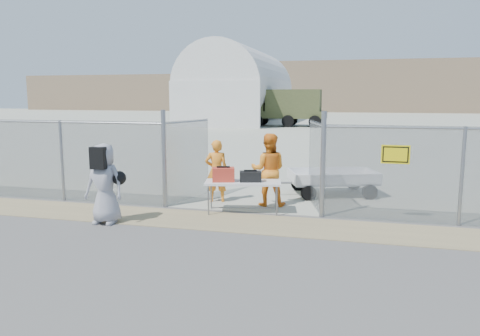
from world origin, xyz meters
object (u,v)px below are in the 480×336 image
(folding_table, at_px, (243,197))
(security_worker_left, at_px, (217,171))
(visitor, at_px, (104,184))
(utility_trailer, at_px, (333,182))
(security_worker_right, at_px, (268,170))

(folding_table, xyz_separation_m, security_worker_left, (-0.99, 0.98, 0.46))
(visitor, xyz_separation_m, utility_trailer, (4.76, 4.37, -0.52))
(folding_table, height_order, security_worker_left, security_worker_left)
(folding_table, bearing_deg, visitor, -160.26)
(folding_table, xyz_separation_m, security_worker_right, (0.45, 0.91, 0.56))
(folding_table, distance_m, utility_trailer, 3.33)
(visitor, bearing_deg, folding_table, 30.87)
(folding_table, distance_m, security_worker_left, 1.46)
(visitor, height_order, utility_trailer, visitor)
(folding_table, height_order, utility_trailer, folding_table)
(security_worker_right, bearing_deg, utility_trailer, -139.75)
(security_worker_left, distance_m, utility_trailer, 3.45)
(utility_trailer, bearing_deg, security_worker_left, -170.07)
(security_worker_right, height_order, visitor, security_worker_right)
(visitor, distance_m, utility_trailer, 6.48)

